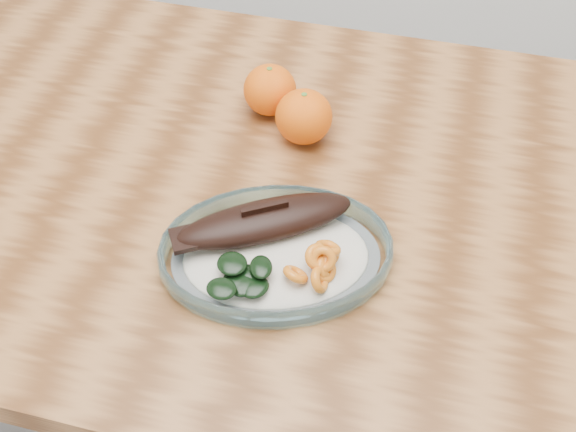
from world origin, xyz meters
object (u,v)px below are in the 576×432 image
at_px(dining_table, 233,222).
at_px(orange_left, 270,90).
at_px(plated_meal, 275,251).
at_px(orange_right, 304,117).

relative_size(dining_table, orange_left, 15.16).
bearing_deg(plated_meal, orange_left, 87.99).
bearing_deg(orange_left, orange_right, -37.92).
height_order(plated_meal, orange_right, orange_right).
xyz_separation_m(dining_table, orange_right, (0.08, 0.10, 0.14)).
bearing_deg(plated_meal, dining_table, 109.09).
bearing_deg(orange_left, plated_meal, -73.47).
xyz_separation_m(dining_table, plated_meal, (0.10, -0.13, 0.12)).
bearing_deg(orange_right, orange_left, 142.08).
xyz_separation_m(plated_meal, orange_right, (-0.02, 0.23, 0.02)).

